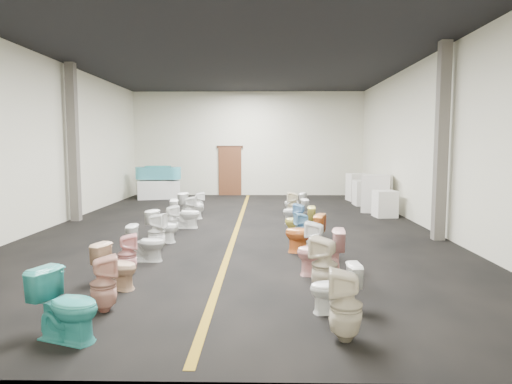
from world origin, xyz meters
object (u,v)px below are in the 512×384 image
toilet_right_2 (324,265)px  toilet_right_3 (320,252)px  toilet_right_7 (300,221)px  toilet_right_10 (293,205)px  display_table (159,190)px  toilet_right_4 (316,243)px  appliance_crate_a (385,204)px  toilet_right_8 (300,217)px  toilet_left_7 (172,220)px  toilet_left_8 (185,214)px  appliance_crate_b (376,193)px  toilet_left_0 (67,305)px  toilet_left_3 (127,254)px  toilet_right_1 (335,288)px  toilet_left_4 (146,243)px  toilet_right_5 (305,233)px  toilet_right_6 (302,228)px  toilet_left_2 (116,267)px  appliance_crate_c (365,193)px  toilet_left_9 (190,210)px  toilet_right_11 (295,203)px  bathtub (158,173)px  toilet_left_5 (157,232)px  toilet_left_10 (192,206)px  toilet_right_9 (295,211)px  toilet_left_11 (199,203)px  toilet_right_0 (346,305)px  toilet_left_1 (104,284)px

toilet_right_2 → toilet_right_3: (0.05, 0.93, -0.03)m
toilet_right_7 → toilet_right_10: bearing=-177.8°
display_table → toilet_right_4: size_ratio=2.13×
display_table → appliance_crate_a: size_ratio=2.09×
display_table → toilet_right_8: (5.27, -6.82, -0.03)m
toilet_left_7 → toilet_left_8: 0.92m
appliance_crate_b → toilet_left_0: size_ratio=1.52×
toilet_left_3 → toilet_right_1: bearing=-136.4°
toilet_left_4 → toilet_right_4: toilet_right_4 is taller
toilet_right_5 → toilet_right_6: (0.02, 0.85, -0.06)m
display_table → toilet_right_5: size_ratio=2.07×
toilet_left_8 → toilet_right_5: (2.91, -2.76, 0.02)m
toilet_right_5 → toilet_left_2: bearing=-34.2°
appliance_crate_c → toilet_left_2: size_ratio=1.30×
toilet_right_1 → toilet_right_3: bearing=175.7°
toilet_left_9 → toilet_left_0: bearing=-178.0°
toilet_right_1 → toilet_right_6: (-0.09, 4.19, 0.02)m
toilet_right_5 → toilet_left_9: bearing=-123.0°
appliance_crate_b → toilet_right_11: 2.81m
bathtub → toilet_left_5: size_ratio=2.36×
toilet_left_7 → toilet_right_5: bearing=-145.6°
toilet_left_7 → toilet_right_2: (3.16, -4.40, 0.06)m
toilet_left_4 → toilet_right_10: bearing=-32.2°
toilet_left_3 → toilet_left_4: size_ratio=1.01×
bathtub → toilet_left_0: bearing=-81.5°
toilet_left_5 → toilet_left_7: 1.72m
appliance_crate_c → toilet_left_10: size_ratio=1.18×
appliance_crate_a → toilet_right_10: 2.86m
toilet_right_4 → toilet_right_8: (-0.03, 3.44, -0.05)m
toilet_left_3 → toilet_right_2: 3.32m
display_table → toilet_left_7: display_table is taller
toilet_right_9 → toilet_right_11: 1.73m
toilet_right_9 → toilet_left_2: bearing=-36.1°
toilet_left_5 → toilet_right_11: toilet_left_5 is taller
toilet_left_2 → toilet_left_3: size_ratio=0.98×
toilet_left_7 → toilet_left_11: size_ratio=1.04×
toilet_right_1 → toilet_left_8: bearing=-157.4°
toilet_right_4 → toilet_right_5: bearing=-153.6°
appliance_crate_b → toilet_right_1: bearing=-106.7°
toilet_left_10 → toilet_right_1: bearing=-140.9°
toilet_left_7 → toilet_right_0: bearing=-176.7°
toilet_left_4 → toilet_right_11: toilet_right_11 is taller
toilet_right_4 → bathtub: bearing=-135.2°
toilet_left_10 → toilet_right_0: 9.09m
display_table → toilet_left_3: display_table is taller
display_table → toilet_left_11: 4.72m
toilet_left_1 → toilet_right_2: size_ratio=0.88×
toilet_left_7 → toilet_right_9: 3.52m
bathtub → toilet_right_6: (5.19, -8.57, -0.72)m
toilet_right_1 → toilet_right_4: size_ratio=0.84×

